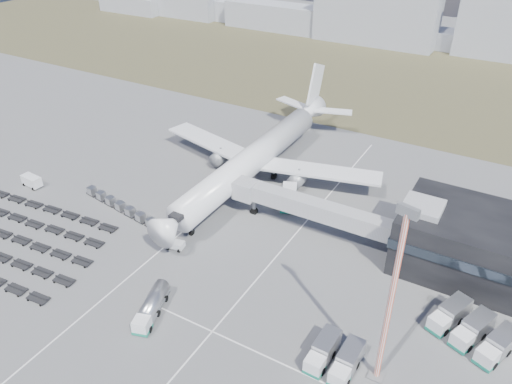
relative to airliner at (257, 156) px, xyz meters
The scene contains 16 objects.
ground 32.81m from the airliner, 90.00° to the right, with size 420.00×420.00×0.00m, color #565659.
grass_strip 77.80m from the airliner, 90.00° to the left, with size 420.00×90.00×0.01m, color #443D29.
lane_markings 31.41m from the airliner, 71.60° to the right, with size 47.12×110.00×0.01m.
terminal 48.51m from the airliner, ahead, with size 30.40×16.40×11.00m.
jet_bridge 19.89m from the airliner, 36.93° to the right, with size 30.30×3.80×7.05m.
airliner is the anchor object (origin of this frame).
skyline 117.95m from the airliner, 83.00° to the left, with size 297.59×25.88×25.80m.
fuel_tanker 42.68m from the airliner, 81.14° to the right, with size 4.93×9.34×2.93m.
pushback_tug 28.31m from the airliner, 90.18° to the right, with size 3.05×1.71×1.40m, color silver.
utility_van 46.88m from the airliner, 145.82° to the right, with size 4.43×2.01×2.36m, color silver.
catering_truck 12.77m from the airliner, 29.66° to the right, with size 5.25×7.43×3.15m.
service_trucks_near 49.74m from the airliner, 48.38° to the right, with size 6.03×7.14×2.80m.
service_trucks_far 53.17m from the airliner, 26.28° to the right, with size 11.80×10.46×2.97m.
uld_row 28.70m from the airliner, 122.03° to the right, with size 23.19×5.02×1.57m.
baggage_dollies 48.95m from the airliner, 123.58° to the right, with size 37.29×23.68×0.82m.
floodlight_mast 53.18m from the airliner, 43.24° to the right, with size 2.48×2.00×25.95m.
Camera 1 is at (45.91, -47.49, 53.46)m, focal length 35.00 mm.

